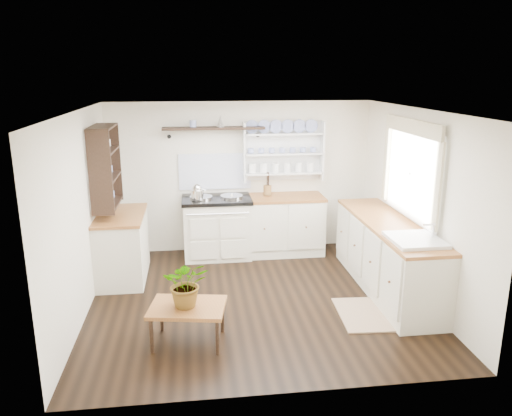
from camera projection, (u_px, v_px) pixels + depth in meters
The scene contains 19 objects.
floor at pixel (256, 299), 6.18m from camera, with size 4.00×3.80×0.01m, color black.
wall_back at pixel (240, 177), 7.69m from camera, with size 4.00×0.02×2.30m, color silver.
wall_right at pixel (417, 204), 6.12m from camera, with size 0.02×3.80×2.30m, color silver.
wall_left at pixel (81, 216), 5.63m from camera, with size 0.02×3.80×2.30m, color silver.
ceiling at pixel (256, 111), 5.57m from camera, with size 4.00×3.80×0.01m, color white.
window at pixel (411, 169), 6.15m from camera, with size 0.08×1.55×1.22m.
aga_cooker at pixel (217, 227), 7.51m from camera, with size 1.02×0.71×0.95m.
back_cabinets at pixel (281, 224), 7.66m from camera, with size 1.27×0.63×0.90m.
right_cabinets at pixel (387, 255), 6.36m from camera, with size 0.62×2.43×0.90m.
belfast_sink at pixel (415, 250), 5.55m from camera, with size 0.55×0.60×0.45m.
left_cabinets at pixel (122, 246), 6.71m from camera, with size 0.62×1.13×0.90m.
plate_rack at pixel (283, 151), 7.63m from camera, with size 1.20×0.22×0.90m.
high_shelf at pixel (214, 129), 7.33m from camera, with size 1.50×0.29×0.16m.
left_shelving at pixel (105, 166), 6.41m from camera, with size 0.28×0.80×1.05m, color black.
kettle at pixel (197, 192), 7.21m from camera, with size 0.18×0.18×0.22m, color silver, non-canonical shape.
utensil_crock at pixel (267, 190), 7.57m from camera, with size 0.12×0.12×0.14m, color brown.
center_table at pixel (188, 310), 5.10m from camera, with size 0.84×0.66×0.41m.
potted_plant at pixel (187, 283), 5.02m from camera, with size 0.45×0.39×0.50m, color #3F7233.
floor_rug at pixel (363, 314), 5.77m from camera, with size 0.55×0.85×0.02m, color #896E4F.
Camera 1 is at (-0.72, -5.62, 2.71)m, focal length 35.00 mm.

